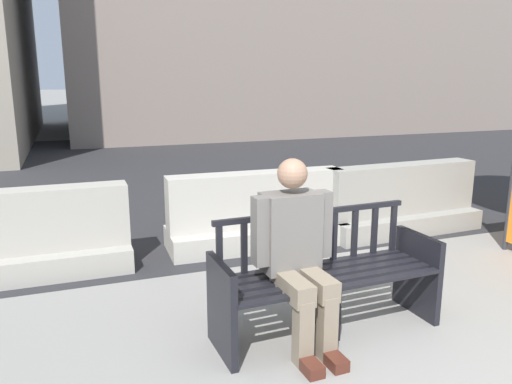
{
  "coord_description": "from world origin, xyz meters",
  "views": [
    {
      "loc": [
        -2.42,
        -1.79,
        1.84
      ],
      "look_at": [
        -0.74,
        2.72,
        0.75
      ],
      "focal_mm": 35.0,
      "sensor_mm": 36.0,
      "label": 1
    }
  ],
  "objects": [
    {
      "name": "jersey_barrier_right",
      "position": [
        1.33,
        3.15,
        0.34
      ],
      "size": [
        2.03,
        0.77,
        0.84
      ],
      "color": "gray",
      "rests_on": "ground"
    },
    {
      "name": "seated_person",
      "position": [
        -1.02,
        1.18,
        0.69
      ],
      "size": [
        0.58,
        0.73,
        1.31
      ],
      "color": "#66605B",
      "rests_on": "ground"
    },
    {
      "name": "street_bench",
      "position": [
        -0.74,
        1.25,
        0.4
      ],
      "size": [
        1.71,
        0.59,
        0.88
      ],
      "color": "black",
      "rests_on": "ground"
    },
    {
      "name": "jersey_barrier_centre",
      "position": [
        -0.53,
        3.26,
        0.34
      ],
      "size": [
        2.02,
        0.74,
        0.84
      ],
      "color": "#ADA89E",
      "rests_on": "ground"
    },
    {
      "name": "street_asphalt",
      "position": [
        0.0,
        8.7,
        0.0
      ],
      "size": [
        120.0,
        12.0,
        0.01
      ],
      "primitive_type": "cube",
      "color": "#28282B",
      "rests_on": "ground"
    },
    {
      "name": "jersey_barrier_left",
      "position": [
        -2.94,
        3.2,
        0.34
      ],
      "size": [
        2.0,
        0.69,
        0.84
      ],
      "color": "#9E998E",
      "rests_on": "ground"
    }
  ]
}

